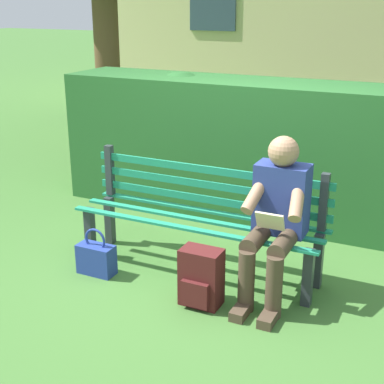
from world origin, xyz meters
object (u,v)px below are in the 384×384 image
(park_bench, at_px, (202,214))
(person_seated, at_px, (276,215))
(backpack, at_px, (201,278))
(handbag, at_px, (96,258))

(park_bench, distance_m, person_seated, 0.71)
(backpack, bearing_deg, person_seated, -139.20)
(person_seated, distance_m, backpack, 0.69)
(person_seated, bearing_deg, handbag, 12.11)
(backpack, xyz_separation_m, handbag, (0.95, -0.07, -0.08))
(park_bench, relative_size, backpack, 4.76)
(park_bench, relative_size, handbag, 5.23)
(handbag, bearing_deg, backpack, 175.95)
(park_bench, distance_m, handbag, 0.91)
(backpack, distance_m, handbag, 0.96)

